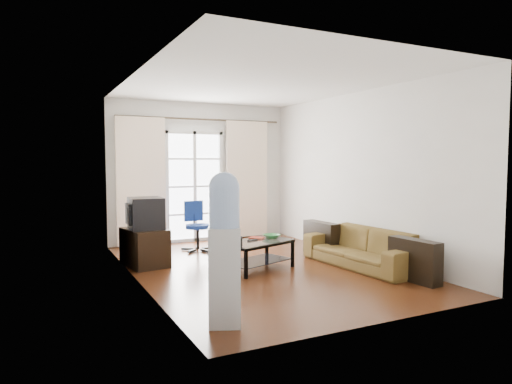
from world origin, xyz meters
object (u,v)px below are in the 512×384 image
at_px(sofa, 362,248).
at_px(coffee_table, 257,251).
at_px(task_chair, 197,236).
at_px(tv_stand, 145,247).
at_px(water_cooler, 224,246).
at_px(crt_tv, 145,213).

distance_m(sofa, coffee_table, 1.58).
relative_size(sofa, coffee_table, 1.70).
bearing_deg(task_chair, tv_stand, -148.17).
height_order(sofa, coffee_table, sofa).
bearing_deg(water_cooler, coffee_table, 78.18).
bearing_deg(crt_tv, task_chair, 36.89).
bearing_deg(water_cooler, crt_tv, 115.32).
distance_m(crt_tv, task_chair, 1.44).
relative_size(sofa, tv_stand, 2.59).
bearing_deg(tv_stand, water_cooler, -97.46).
distance_m(coffee_table, water_cooler, 2.31).
distance_m(tv_stand, water_cooler, 2.88).
relative_size(sofa, crt_tv, 3.70).
distance_m(crt_tv, water_cooler, 2.81).
height_order(sofa, tv_stand, sofa).
xyz_separation_m(coffee_table, crt_tv, (-1.41, 0.95, 0.53)).
relative_size(tv_stand, water_cooler, 0.52).
relative_size(coffee_table, tv_stand, 1.52).
distance_m(coffee_table, tv_stand, 1.71).
height_order(coffee_table, water_cooler, water_cooler).
relative_size(tv_stand, crt_tv, 1.43).
xyz_separation_m(crt_tv, water_cooler, (0.13, -2.81, -0.02)).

